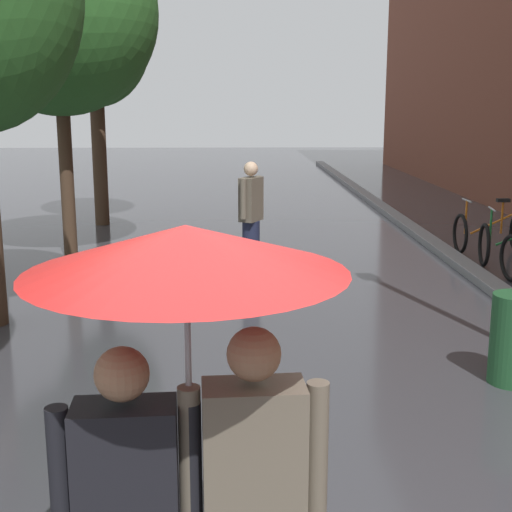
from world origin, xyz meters
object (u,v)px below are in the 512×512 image
at_px(street_tree_2, 57,13).
at_px(parked_bicycle_6, 489,232).
at_px(street_tree_3, 94,37).
at_px(pedestrian_walking_midground, 251,219).
at_px(couple_under_umbrella, 190,396).

relative_size(street_tree_2, parked_bicycle_6, 5.13).
bearing_deg(parked_bicycle_6, street_tree_3, 156.47).
xyz_separation_m(parked_bicycle_6, pedestrian_walking_midground, (-4.18, -1.61, 0.51)).
relative_size(street_tree_3, couple_under_umbrella, 2.55).
xyz_separation_m(street_tree_3, couple_under_umbrella, (2.76, -12.52, -2.45)).
height_order(street_tree_2, couple_under_umbrella, street_tree_2).
bearing_deg(pedestrian_walking_midground, street_tree_2, 155.13).
distance_m(street_tree_3, pedestrian_walking_midground, 6.47).
bearing_deg(street_tree_3, street_tree_2, -88.12).
bearing_deg(parked_bicycle_6, pedestrian_walking_midground, -158.92).
xyz_separation_m(street_tree_2, pedestrian_walking_midground, (3.02, -1.40, -3.07)).
bearing_deg(street_tree_3, pedestrian_walking_midground, -56.84).
xyz_separation_m(street_tree_2, couple_under_umbrella, (2.64, -9.12, -2.50)).
bearing_deg(street_tree_2, pedestrian_walking_midground, -24.87).
bearing_deg(couple_under_umbrella, pedestrian_walking_midground, 87.19).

